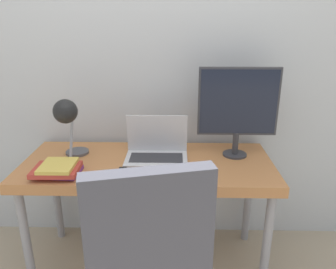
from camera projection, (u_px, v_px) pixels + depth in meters
wall_back at (151, 55)px, 2.10m from camera, size 8.00×0.05×2.60m
desk at (148, 172)px, 1.96m from camera, size 1.47×0.62×0.72m
laptop at (157, 150)px, 1.96m from camera, size 0.37×0.24×0.25m
monitor at (238, 106)px, 1.92m from camera, size 0.47×0.15×0.54m
desk_lamp at (67, 117)px, 1.85m from camera, size 0.14×0.28×0.38m
office_chair at (146, 264)px, 1.31m from camera, size 0.59×0.59×1.06m
book_stack at (57, 169)px, 1.76m from camera, size 0.25×0.21×0.07m
tv_remote at (145, 177)px, 1.73m from camera, size 0.10×0.16×0.02m
media_remote at (121, 174)px, 1.75m from camera, size 0.04×0.14×0.02m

